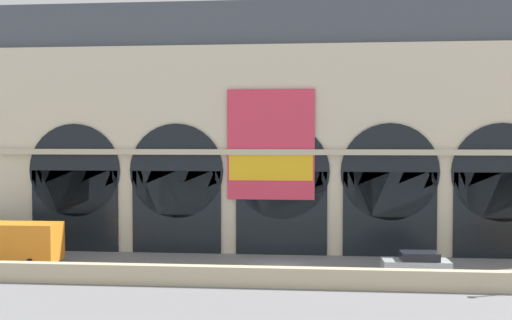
% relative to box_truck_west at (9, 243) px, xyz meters
% --- Properties ---
extents(ground_plane, '(200.00, 200.00, 0.00)m').
position_rel_box_truck_west_xyz_m(ground_plane, '(19.28, 0.68, -1.70)').
color(ground_plane, slate).
extents(quay_parapet_wall, '(90.00, 0.70, 1.24)m').
position_rel_box_truck_west_xyz_m(quay_parapet_wall, '(19.28, -4.02, -1.08)').
color(quay_parapet_wall, '#BCAD8C').
rests_on(quay_parapet_wall, ground).
extents(station_building, '(51.89, 5.58, 20.12)m').
position_rel_box_truck_west_xyz_m(station_building, '(19.31, 8.25, 8.09)').
color(station_building, beige).
rests_on(station_building, ground).
extents(box_truck_west, '(7.50, 2.91, 3.12)m').
position_rel_box_truck_west_xyz_m(box_truck_west, '(0.00, 0.00, 0.00)').
color(box_truck_west, '#2D7A42').
rests_on(box_truck_west, ground).
extents(car_mideast, '(4.40, 2.22, 1.55)m').
position_rel_box_truck_west_xyz_m(car_mideast, '(28.60, -0.09, -0.90)').
color(car_mideast, '#ADB2B7').
rests_on(car_mideast, ground).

